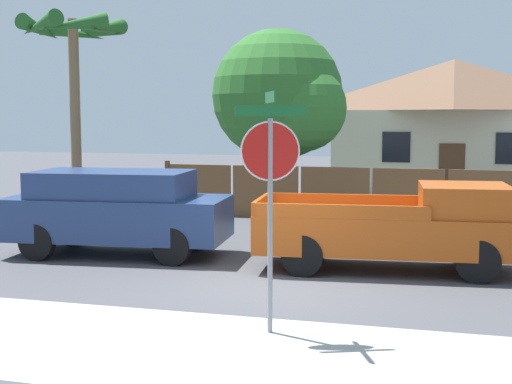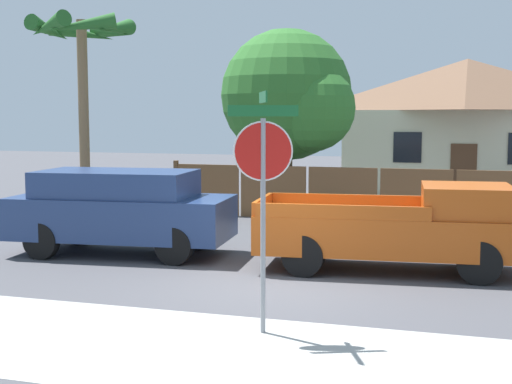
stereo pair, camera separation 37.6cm
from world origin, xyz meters
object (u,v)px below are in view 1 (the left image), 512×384
object	(u,v)px
oak_tree	(283,98)
palm_tree	(73,46)
house	(453,123)
red_suv	(117,209)
orange_pickup	(400,227)
stop_sign	(270,170)

from	to	relation	value
oak_tree	palm_tree	size ratio (longest dim) A/B	1.00
house	red_suv	bearing A→B (deg)	-113.51
orange_pickup	house	bearing A→B (deg)	81.15
oak_tree	stop_sign	xyz separation A→B (m)	(2.73, -12.36, -1.27)
house	stop_sign	xyz separation A→B (m)	(-2.38, -20.38, -0.44)
house	stop_sign	size ratio (longest dim) A/B	2.84
house	red_suv	world-z (taller)	house
palm_tree	orange_pickup	distance (m)	10.57
stop_sign	orange_pickup	bearing A→B (deg)	50.01
oak_tree	stop_sign	world-z (taller)	oak_tree
palm_tree	house	bearing A→B (deg)	50.55
oak_tree	orange_pickup	bearing A→B (deg)	-61.98
stop_sign	palm_tree	bearing A→B (deg)	110.31
oak_tree	red_suv	bearing A→B (deg)	-102.85
oak_tree	red_suv	xyz separation A→B (m)	(-1.79, -7.87, -2.54)
house	stop_sign	world-z (taller)	house
red_suv	orange_pickup	bearing A→B (deg)	-5.23
oak_tree	stop_sign	size ratio (longest dim) A/B	1.72
house	palm_tree	xyz separation A→B (m)	(-9.97, -12.12, 2.17)
red_suv	orange_pickup	xyz separation A→B (m)	(5.97, 0.02, -0.15)
oak_tree	stop_sign	bearing A→B (deg)	-77.55
house	palm_tree	world-z (taller)	palm_tree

